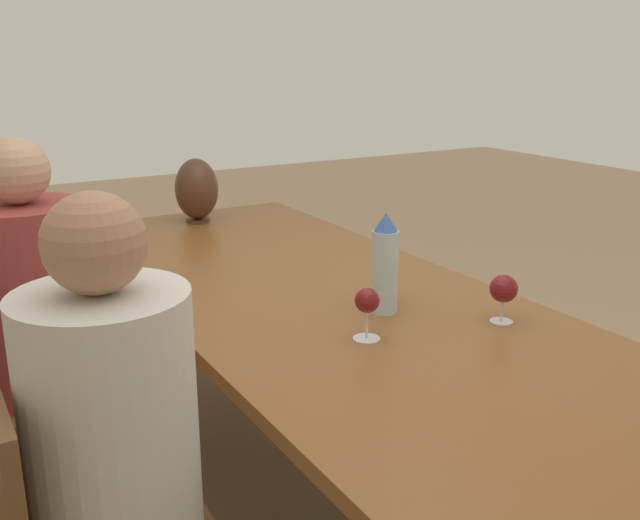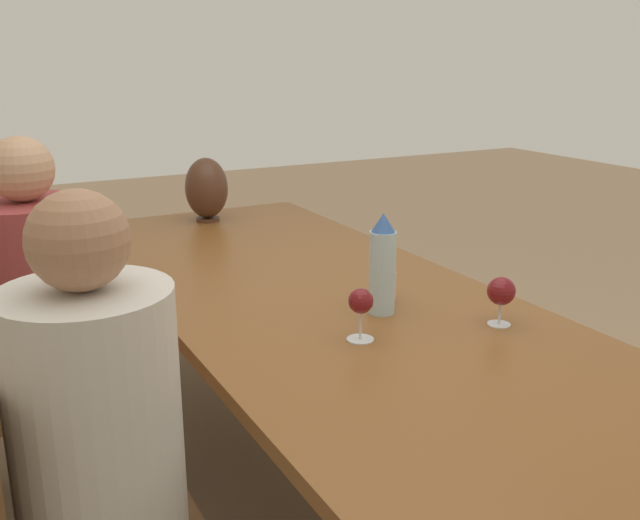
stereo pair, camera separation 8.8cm
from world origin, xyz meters
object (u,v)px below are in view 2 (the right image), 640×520
at_px(water_tumbler, 384,286).
at_px(person_near, 108,469).
at_px(chair_far, 21,378).
at_px(wine_glass_1, 501,292).
at_px(wine_glass_3, 361,303).
at_px(person_far, 44,322).
at_px(vase, 207,189).
at_px(water_bottle, 382,265).

height_order(water_tumbler, person_near, person_near).
height_order(chair_far, person_near, person_near).
relative_size(wine_glass_1, wine_glass_3, 0.98).
distance_m(chair_far, person_far, 0.19).
distance_m(vase, chair_far, 1.15).
bearing_deg(wine_glass_1, water_bottle, 45.21).
relative_size(wine_glass_1, chair_far, 0.15).
height_order(person_near, person_far, person_far).
bearing_deg(person_far, vase, -50.09).
xyz_separation_m(water_tumbler, wine_glass_1, (-0.32, -0.16, 0.05)).
xyz_separation_m(wine_glass_1, chair_far, (0.89, 1.14, -0.37)).
bearing_deg(wine_glass_3, chair_far, 43.32).
bearing_deg(water_tumbler, chair_far, 59.70).
distance_m(chair_far, person_near, 0.95).
bearing_deg(chair_far, person_far, -90.00).
bearing_deg(vase, person_near, 153.85).
distance_m(wine_glass_1, person_far, 1.40).
xyz_separation_m(water_bottle, water_tumbler, (0.09, -0.07, -0.10)).
distance_m(water_tumbler, person_near, 0.98).
xyz_separation_m(vase, wine_glass_1, (-1.54, -0.28, -0.05)).
height_order(vase, wine_glass_1, vase).
distance_m(person_near, person_far, 0.93).
xyz_separation_m(water_bottle, person_near, (-0.27, 0.83, -0.24)).
xyz_separation_m(chair_far, person_near, (-0.93, -0.08, 0.18)).
bearing_deg(person_far, water_bottle, -128.61).
height_order(water_tumbler, wine_glass_1, wine_glass_1).
relative_size(vase, wine_glass_3, 1.99).
xyz_separation_m(vase, person_far, (-0.65, 0.77, -0.25)).
relative_size(water_tumbler, wine_glass_1, 0.64).
distance_m(water_bottle, water_tumbler, 0.15).
distance_m(water_tumbler, chair_far, 1.18).
xyz_separation_m(water_tumbler, vase, (1.22, 0.12, 0.10)).
relative_size(water_tumbler, person_near, 0.07).
relative_size(water_tumbler, vase, 0.31).
relative_size(water_tumbler, chair_far, 0.10).
xyz_separation_m(wine_glass_3, person_near, (-0.13, 0.67, -0.20)).
bearing_deg(person_near, person_far, -0.09).
bearing_deg(water_bottle, person_near, 108.14).
bearing_deg(person_near, vase, -26.15).
relative_size(chair_far, person_near, 0.73).
bearing_deg(wine_glass_1, vase, 10.46).
xyz_separation_m(wine_glass_1, person_near, (-0.04, 1.06, -0.19)).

